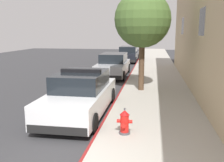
# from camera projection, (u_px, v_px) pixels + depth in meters

# --- Properties ---
(ground_plane) EXTENTS (32.67, 60.00, 0.20)m
(ground_plane) POSITION_uv_depth(u_px,v_px,m) (58.00, 83.00, 15.79)
(ground_plane) COLOR #353538
(sidewalk_pavement) EXTENTS (3.37, 60.00, 0.15)m
(sidewalk_pavement) POSITION_uv_depth(u_px,v_px,m) (156.00, 83.00, 14.81)
(sidewalk_pavement) COLOR #ADA89E
(sidewalk_pavement) RESTS_ON ground
(curb_painted_edge) EXTENTS (0.08, 60.00, 0.15)m
(curb_painted_edge) POSITION_uv_depth(u_px,v_px,m) (126.00, 82.00, 15.08)
(curb_painted_edge) COLOR maroon
(curb_painted_edge) RESTS_ON ground
(police_cruiser) EXTENTS (1.94, 4.84, 1.68)m
(police_cruiser) POSITION_uv_depth(u_px,v_px,m) (81.00, 95.00, 9.29)
(police_cruiser) COLOR white
(police_cruiser) RESTS_ON ground
(parked_car_silver_ahead) EXTENTS (1.94, 4.84, 1.56)m
(parked_car_silver_ahead) POSITION_uv_depth(u_px,v_px,m) (113.00, 65.00, 17.48)
(parked_car_silver_ahead) COLOR #B2B5BA
(parked_car_silver_ahead) RESTS_ON ground
(parked_car_dark_far) EXTENTS (1.94, 4.84, 1.56)m
(parked_car_dark_far) POSITION_uv_depth(u_px,v_px,m) (128.00, 54.00, 26.01)
(parked_car_dark_far) COLOR black
(parked_car_dark_far) RESTS_ON ground
(fire_hydrant) EXTENTS (0.44, 0.40, 0.76)m
(fire_hydrant) POSITION_uv_depth(u_px,v_px,m) (125.00, 122.00, 7.16)
(fire_hydrant) COLOR #4C4C51
(fire_hydrant) RESTS_ON sidewalk_pavement
(street_tree) EXTENTS (2.71, 2.71, 4.81)m
(street_tree) POSITION_uv_depth(u_px,v_px,m) (143.00, 20.00, 12.08)
(street_tree) COLOR brown
(street_tree) RESTS_ON sidewalk_pavement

